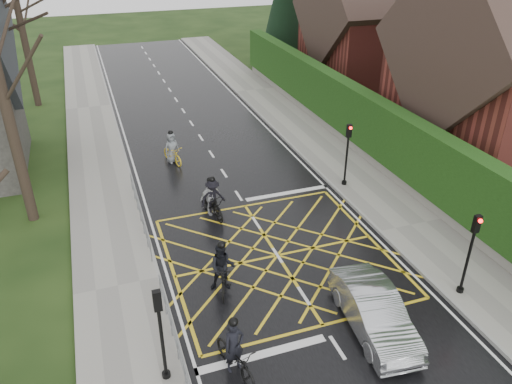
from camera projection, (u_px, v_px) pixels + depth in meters
ground at (277, 255)px, 19.25m from camera, size 120.00×120.00×0.00m
road at (277, 255)px, 19.25m from camera, size 9.00×80.00×0.01m
sidewalk_right at (410, 226)px, 20.94m from camera, size 3.00×80.00×0.15m
sidewalk_left at (118, 287)px, 17.48m from camera, size 3.00×80.00×0.15m
stone_wall at (373, 158)px, 26.28m from camera, size 0.50×38.00×0.70m
hedge at (377, 127)px, 25.44m from camera, size 0.90×38.00×2.80m
house_far at (377, 29)px, 36.30m from camera, size 9.80×8.80×10.30m
conifer at (285, 7)px, 41.47m from camera, size 4.60×4.60×10.00m
railing_south at (174, 331)px, 14.63m from camera, size 0.05×5.04×1.03m
railing_north at (139, 208)px, 20.84m from camera, size 0.05×6.04×1.03m
traffic_light_ne at (347, 156)px, 23.39m from camera, size 0.24×0.31×3.21m
traffic_light_se at (469, 256)px, 16.44m from camera, size 0.24×0.31×3.21m
traffic_light_sw at (162, 336)px, 13.26m from camera, size 0.24×0.31×3.21m
cyclist_rear at (235, 354)px, 14.07m from camera, size 1.18×2.08×1.91m
cyclist_back at (223, 272)px, 17.16m from camera, size 1.12×2.06×1.98m
cyclist_mid at (213, 202)px, 21.55m from camera, size 1.20×2.00×1.87m
cyclist_front at (211, 201)px, 21.61m from camera, size 1.05×1.88×1.81m
cyclist_lead at (172, 152)px, 26.32m from camera, size 1.18×1.96×1.80m
car at (374, 312)px, 15.50m from camera, size 1.86×4.31×1.38m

